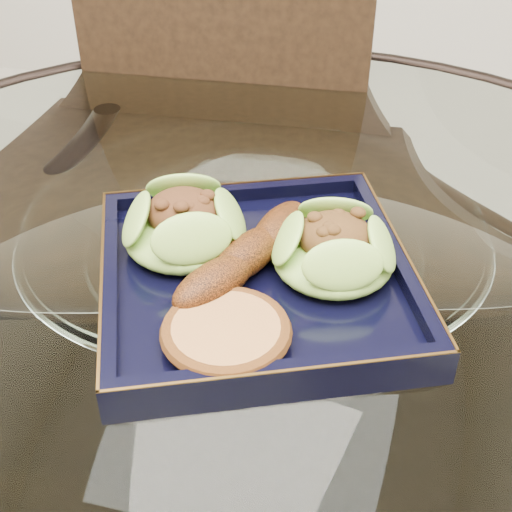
# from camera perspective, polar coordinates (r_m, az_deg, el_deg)

# --- Properties ---
(dining_table) EXTENTS (1.13, 1.13, 0.77)m
(dining_table) POSITION_cam_1_polar(r_m,az_deg,el_deg) (0.79, -0.14, -9.95)
(dining_table) COLOR white
(dining_table) RESTS_ON ground
(dining_chair) EXTENTS (0.47, 0.47, 1.02)m
(dining_chair) POSITION_cam_1_polar(r_m,az_deg,el_deg) (1.06, -3.89, 1.88)
(dining_chair) COLOR #321F10
(dining_chair) RESTS_ON ground
(navy_plate) EXTENTS (0.36, 0.36, 0.02)m
(navy_plate) POSITION_cam_1_polar(r_m,az_deg,el_deg) (0.64, -0.00, -2.15)
(navy_plate) COLOR black
(navy_plate) RESTS_ON dining_table
(lettuce_wrap_left) EXTENTS (0.11, 0.11, 0.04)m
(lettuce_wrap_left) POSITION_cam_1_polar(r_m,az_deg,el_deg) (0.66, -5.76, 2.19)
(lettuce_wrap_left) COLOR #64972B
(lettuce_wrap_left) RESTS_ON navy_plate
(lettuce_wrap_right) EXTENTS (0.13, 0.13, 0.04)m
(lettuce_wrap_right) POSITION_cam_1_polar(r_m,az_deg,el_deg) (0.63, 6.22, 0.27)
(lettuce_wrap_right) COLOR #6EA12E
(lettuce_wrap_right) RESTS_ON navy_plate
(roasted_plantain) EXTENTS (0.10, 0.18, 0.03)m
(roasted_plantain) POSITION_cam_1_polar(r_m,az_deg,el_deg) (0.63, -0.64, 0.15)
(roasted_plantain) COLOR #582609
(roasted_plantain) RESTS_ON navy_plate
(crumb_patty) EXTENTS (0.10, 0.10, 0.02)m
(crumb_patty) POSITION_cam_1_polar(r_m,az_deg,el_deg) (0.56, -2.41, -6.25)
(crumb_patty) COLOR #B3743B
(crumb_patty) RESTS_ON navy_plate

